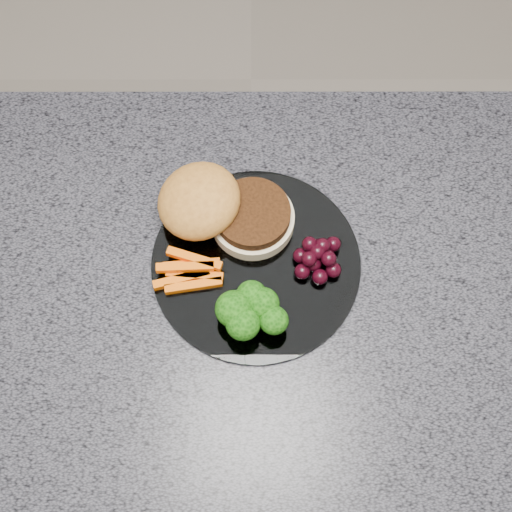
{
  "coord_description": "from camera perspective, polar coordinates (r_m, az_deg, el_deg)",
  "views": [
    {
      "loc": [
        0.01,
        -0.3,
        1.72
      ],
      "look_at": [
        0.01,
        0.04,
        0.93
      ],
      "focal_mm": 50.0,
      "sensor_mm": 36.0,
      "label": 1
    }
  ],
  "objects": [
    {
      "name": "countertop",
      "position": [
        0.89,
        -0.87,
        -3.54
      ],
      "size": [
        1.2,
        0.6,
        0.04
      ],
      "primitive_type": "cube",
      "color": "#484750",
      "rests_on": "island_cabinet"
    },
    {
      "name": "island_cabinet",
      "position": [
        1.32,
        -0.6,
        -10.07
      ],
      "size": [
        1.2,
        0.6,
        0.86
      ],
      "primitive_type": "cube",
      "color": "brown",
      "rests_on": "ground"
    },
    {
      "name": "plate",
      "position": [
        0.88,
        0.0,
        -0.58
      ],
      "size": [
        0.26,
        0.26,
        0.01
      ],
      "primitive_type": "cylinder",
      "color": "white",
      "rests_on": "countertop"
    },
    {
      "name": "broccoli",
      "position": [
        0.83,
        -0.5,
        -4.4
      ],
      "size": [
        0.09,
        0.07,
        0.05
      ],
      "rotation": [
        0.0,
        0.0,
        0.01
      ],
      "color": "#619937",
      "rests_on": "plate"
    },
    {
      "name": "carrot_sticks",
      "position": [
        0.87,
        -5.29,
        -1.27
      ],
      "size": [
        0.09,
        0.06,
        0.02
      ],
      "rotation": [
        0.0,
        0.0,
        -0.23
      ],
      "color": "#FB6404",
      "rests_on": "plate"
    },
    {
      "name": "burger",
      "position": [
        0.89,
        -3.04,
        3.82
      ],
      "size": [
        0.18,
        0.13,
        0.06
      ],
      "rotation": [
        0.0,
        0.0,
        0.13
      ],
      "color": "beige",
      "rests_on": "plate"
    },
    {
      "name": "room",
      "position": [
        0.48,
        -1.7,
        15.78
      ],
      "size": [
        4.02,
        4.02,
        2.7
      ],
      "color": "gray",
      "rests_on": "ground"
    },
    {
      "name": "grape_bunch",
      "position": [
        0.87,
        4.99,
        -0.11
      ],
      "size": [
        0.06,
        0.06,
        0.03
      ],
      "rotation": [
        0.0,
        0.0,
        0.27
      ],
      "color": "black",
      "rests_on": "plate"
    }
  ]
}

